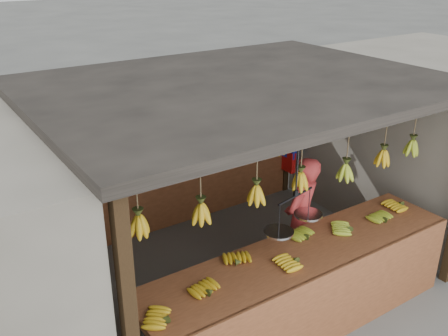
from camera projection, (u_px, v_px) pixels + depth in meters
ground at (238, 273)px, 6.14m from camera, size 80.00×80.00×0.00m
stall at (223, 112)px, 5.60m from camera, size 4.30×3.30×2.40m
neighbor_right at (433, 131)px, 7.52m from camera, size 3.00×3.00×2.30m
counter at (310, 274)px, 4.92m from camera, size 3.55×0.81×0.96m
hanging_bananas at (239, 150)px, 5.48m from camera, size 3.58×2.24×0.40m
balance_scale at (294, 219)px, 4.86m from camera, size 0.75×0.38×0.82m
vendor at (301, 220)px, 5.78m from camera, size 0.66×0.55×1.55m
bag_bundles at (290, 136)px, 7.76m from camera, size 0.08×0.26×1.21m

